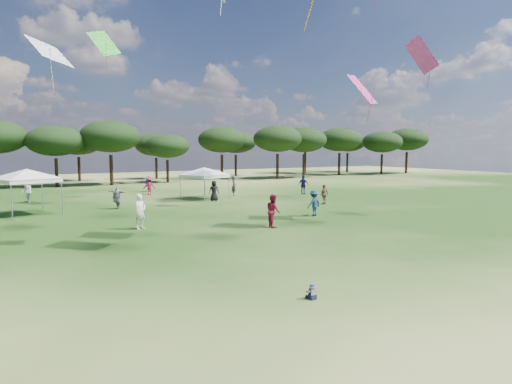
% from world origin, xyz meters
% --- Properties ---
extents(ground, '(140.00, 140.00, 0.00)m').
position_xyz_m(ground, '(0.00, 0.00, 0.00)').
color(ground, '#244514').
rests_on(ground, ground).
extents(tree_line, '(108.78, 17.63, 7.77)m').
position_xyz_m(tree_line, '(2.39, 47.41, 5.42)').
color(tree_line, black).
rests_on(tree_line, ground).
extents(tent_left, '(6.11, 6.11, 3.30)m').
position_xyz_m(tent_left, '(-6.16, 23.25, 2.88)').
color(tent_left, gray).
rests_on(tent_left, ground).
extents(tent_right, '(5.83, 5.83, 3.00)m').
position_xyz_m(tent_right, '(7.23, 25.74, 2.58)').
color(tent_right, gray).
rests_on(tent_right, ground).
extents(toddler, '(0.30, 0.33, 0.44)m').
position_xyz_m(toddler, '(0.26, 1.67, 0.20)').
color(toddler, '#151C31').
rests_on(toddler, ground).
extents(festival_crowd, '(30.41, 23.61, 1.91)m').
position_xyz_m(festival_crowd, '(1.11, 22.86, 0.85)').
color(festival_crowd, navy).
rests_on(festival_crowd, ground).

